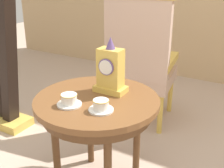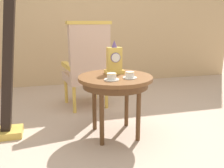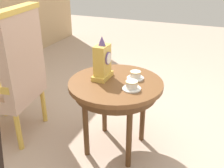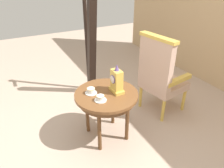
# 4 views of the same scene
# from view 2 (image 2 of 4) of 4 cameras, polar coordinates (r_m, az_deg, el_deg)

# --- Properties ---
(ground_plane) EXTENTS (10.00, 10.00, 0.00)m
(ground_plane) POSITION_cam_2_polar(r_m,az_deg,el_deg) (2.62, 2.43, -11.12)
(ground_plane) COLOR #BCA38E
(wall_back) EXTENTS (6.00, 0.10, 2.80)m
(wall_back) POSITION_cam_2_polar(r_m,az_deg,el_deg) (4.57, -6.23, 17.70)
(wall_back) COLOR tan
(wall_back) RESTS_ON ground
(side_table) EXTENTS (0.73, 0.73, 0.62)m
(side_table) POSITION_cam_2_polar(r_m,az_deg,el_deg) (2.38, 0.79, 0.13)
(side_table) COLOR brown
(side_table) RESTS_ON ground
(teacup_left) EXTENTS (0.14, 0.14, 0.06)m
(teacup_left) POSITION_cam_2_polar(r_m,az_deg,el_deg) (2.19, -0.09, 1.66)
(teacup_left) COLOR white
(teacup_left) RESTS_ON side_table
(teacup_right) EXTENTS (0.13, 0.13, 0.06)m
(teacup_right) POSITION_cam_2_polar(r_m,az_deg,el_deg) (2.28, 4.21, 2.05)
(teacup_right) COLOR white
(teacup_right) RESTS_ON side_table
(mantel_clock) EXTENTS (0.19, 0.11, 0.34)m
(mantel_clock) POSITION_cam_2_polar(r_m,az_deg,el_deg) (2.46, 0.54, 5.55)
(mantel_clock) COLOR gold
(mantel_clock) RESTS_ON side_table
(armchair) EXTENTS (0.62, 0.61, 1.14)m
(armchair) POSITION_cam_2_polar(r_m,az_deg,el_deg) (3.18, -5.84, 4.60)
(armchair) COLOR #CCA893
(armchair) RESTS_ON ground
(harp) EXTENTS (0.40, 0.24, 1.83)m
(harp) POSITION_cam_2_polar(r_m,az_deg,el_deg) (2.54, -24.42, 4.25)
(harp) COLOR gold
(harp) RESTS_ON ground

